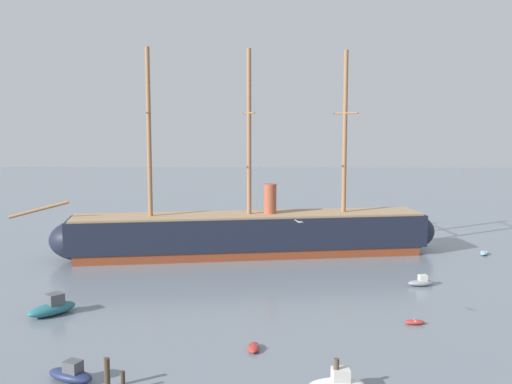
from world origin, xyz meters
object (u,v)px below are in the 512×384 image
Objects in this scene: tall_ship at (249,233)px; dinghy_near_centre at (254,347)px; mooring_piling_left_pair at (123,381)px; mooring_piling_right_pair at (336,375)px; motorboat_mid_left at (52,308)px; dinghy_far_right at (484,253)px; seagull_in_flight at (299,222)px; dinghy_mid_right at (415,322)px; motorboat_alongside_stern at (421,282)px; motorboat_foreground_left at (71,374)px; dinghy_distant_centre at (261,233)px; dinghy_far_left at (75,243)px; motorboat_foreground_right at (337,383)px; mooring_piling_nearest at (107,373)px.

dinghy_near_centre is at bearing -87.44° from tall_ship.
mooring_piling_right_pair is at bearing 1.08° from mooring_piling_left_pair.
motorboat_mid_left is 2.00× the size of dinghy_far_right.
dinghy_mid_right is at bearing 29.98° from seagull_in_flight.
motorboat_mid_left is 39.57m from motorboat_alongside_stern.
dinghy_mid_right is at bearing 31.18° from mooring_piling_left_pair.
motorboat_foreground_left is 18.95m from mooring_piling_right_pair.
seagull_in_flight is at bearing -128.02° from dinghy_far_right.
mooring_piling_left_pair is at bearing -178.92° from mooring_piling_right_pair.
dinghy_mid_right is 0.62× the size of dinghy_distant_centre.
motorboat_mid_left reaches higher than dinghy_far_left.
mooring_piling_right_pair is (6.00, -56.09, 0.85)m from dinghy_distant_centre.
motorboat_alongside_stern is 38.43m from mooring_piling_left_pair.
dinghy_mid_right is 44.67m from dinghy_distant_centre.
mooring_piling_right_pair is at bearing -31.90° from motorboat_mid_left.
dinghy_far_left is (-27.89, 40.61, 0.04)m from dinghy_near_centre.
seagull_in_flight is (12.48, 7.86, 9.88)m from mooring_piling_left_pair.
seagull_in_flight is at bearing 32.21° from mooring_piling_left_pair.
motorboat_alongside_stern is (12.42, 26.75, -0.14)m from motorboat_foreground_right.
motorboat_mid_left is at bearing 148.10° from mooring_piling_right_pair.
dinghy_mid_right is 0.86× the size of mooring_piling_nearest.
motorboat_foreground_right is at bearing -50.59° from dinghy_near_centre.
dinghy_far_left reaches higher than dinghy_near_centre.
dinghy_far_left is at bearing 127.98° from seagull_in_flight.
dinghy_distant_centre is at bearing 96.11° from mooring_piling_right_pair.
dinghy_mid_right is at bearing -3.28° from motorboat_mid_left.
motorboat_alongside_stern reaches higher than dinghy_near_centre.
seagull_in_flight is at bearing -19.63° from motorboat_mid_left.
dinghy_near_centre reaches higher than dinghy_mid_right.
motorboat_alongside_stern is at bearing 46.62° from dinghy_near_centre.
dinghy_mid_right is 16.39m from seagull_in_flight.
motorboat_alongside_stern is (18.40, 19.47, 0.18)m from dinghy_near_centre.
mooring_piling_right_pair reaches higher than motorboat_alongside_stern.
motorboat_foreground_left reaches higher than motorboat_alongside_stern.
motorboat_foreground_left is 1.64× the size of dinghy_far_right.
tall_ship is 25.06m from motorboat_alongside_stern.
motorboat_foreground_left is at bearing 176.24° from mooring_piling_right_pair.
motorboat_alongside_stern is at bearing 42.98° from mooring_piling_nearest.
seagull_in_flight is (-27.41, -35.05, 10.35)m from dinghy_far_right.
tall_ship is at bearing 74.20° from motorboat_foreground_left.
mooring_piling_right_pair is 12.31m from seagull_in_flight.
dinghy_far_right is at bearing 60.22° from dinghy_mid_right.
seagull_in_flight is (-2.26, 7.59, 9.42)m from mooring_piling_right_pair.
dinghy_distant_centre is at bearing 109.23° from dinghy_mid_right.
dinghy_mid_right is 1.57× the size of seagull_in_flight.
dinghy_far_left is at bearing 104.44° from motorboat_mid_left.
dinghy_near_centre is at bearing 40.70° from mooring_piling_left_pair.
motorboat_mid_left reaches higher than dinghy_far_right.
mooring_piling_right_pair is at bearing -3.76° from motorboat_foreground_left.
motorboat_alongside_stern is (31.41, 25.57, -0.12)m from motorboat_foreground_left.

